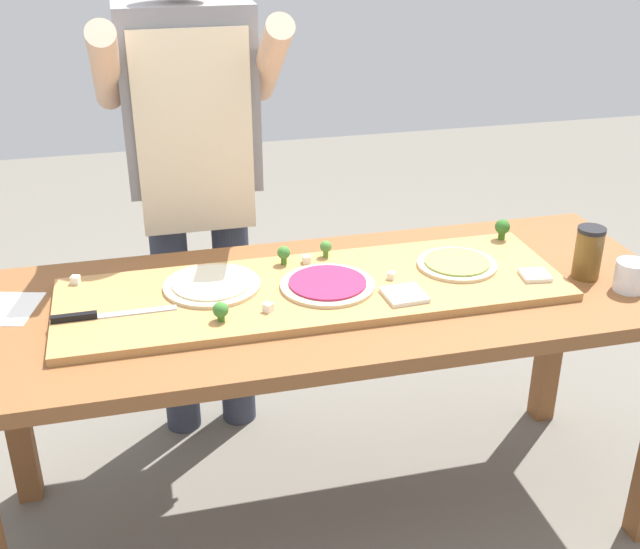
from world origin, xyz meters
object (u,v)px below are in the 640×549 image
Objects in this scene: broccoli_floret_front_right at (284,253)px; cheese_crumble_c at (75,280)px; pizza_slice_near_left at (535,275)px; cook_center at (194,156)px; pizza_slice_far_right at (404,295)px; chefs_knife at (97,315)px; flour_cup at (630,278)px; recipe_note at (8,309)px; prep_table at (327,325)px; pizza_whole_cheese_artichoke at (212,284)px; pizza_whole_beet_magenta at (328,284)px; broccoli_floret_front_left at (221,310)px; sauce_jar at (588,253)px; broccoli_floret_back_right at (502,228)px; pizza_whole_pesto_green at (457,264)px; broccoli_floret_back_left at (326,247)px; cheese_crumble_a at (307,259)px; cheese_crumble_b at (268,307)px; cheese_crumble_d at (392,276)px.

cheese_crumble_c is (-0.57, 0.02, -0.02)m from broccoli_floret_front_right.
cook_center is (-0.85, 0.64, 0.20)m from pizza_slice_near_left.
cook_center is at bearing 124.72° from pizza_slice_far_right.
cook_center is at bearing 116.76° from broccoli_floret_front_right.
chefs_knife is at bearing -75.11° from cheese_crumble_c.
recipe_note is at bearing 169.89° from flour_cup.
chefs_knife is (-0.59, -0.03, 0.13)m from prep_table.
pizza_whole_cheese_artichoke reaches higher than prep_table.
flour_cup reaches higher than pizza_whole_beet_magenta.
pizza_slice_far_right is (0.18, -0.11, 0.13)m from prep_table.
sauce_jar is at bearing 2.46° from broccoli_floret_front_left.
pizza_slice_far_right is 0.50m from broccoli_floret_back_right.
broccoli_floret_front_right is at bearing 159.03° from flour_cup.
chefs_knife is at bearing -161.68° from pizza_whole_cheese_artichoke.
prep_table is 0.35m from broccoli_floret_front_left.
cook_center reaches higher than pizza_whole_pesto_green.
pizza_whole_beet_magenta is 3.43× the size of pizza_slice_near_left.
pizza_whole_beet_magenta is at bearing 174.39° from sauce_jar.
broccoli_floret_back_left is 2.27× the size of cheese_crumble_a.
cheese_crumble_c is (-1.24, -0.00, -0.03)m from broccoli_floret_back_right.
broccoli_floret_front_right is at bearing 3.80° from recipe_note.
pizza_whole_pesto_green is 3.52× the size of broccoli_floret_back_right.
cheese_crumble_b is 0.37m from cheese_crumble_d.
broccoli_floret_back_right is at bearing 34.98° from pizza_slice_far_right.
cheese_crumble_a reaches higher than pizza_slice_near_left.
cook_center is (-1.01, 0.63, 0.16)m from sauce_jar.
pizza_slice_near_left is 0.17m from sauce_jar.
sauce_jar is at bearing 1.56° from cheese_crumble_b.
broccoli_floret_back_right is 3.26× the size of cheese_crumble_d.
flour_cup is at bearing -59.63° from broccoli_floret_back_right.
recipe_note is at bearing 171.82° from pizza_whole_beet_magenta.
chefs_knife is 4.14× the size of pizza_slice_near_left.
cheese_crumble_d is at bearing -53.48° from broccoli_floret_back_left.
pizza_whole_beet_magenta is 12.96× the size of cheese_crumble_d.
broccoli_floret_front_right is at bearing 70.33° from cheese_crumble_b.
prep_table is at bearing 178.75° from cheese_crumble_d.
flour_cup reaches higher than pizza_slice_near_left.
pizza_slice_far_right is 1.02m from recipe_note.
cook_center reaches higher than pizza_slice_near_left.
prep_table is 22.33× the size of flour_cup.
cook_center is at bearing 116.95° from prep_table.
pizza_slice_far_right is at bearing -55.28° from cook_center.
chefs_knife is 0.69m from cook_center.
broccoli_floret_front_left is at bearing -158.06° from prep_table.
prep_table is 38.60× the size of broccoli_floret_back_left.
recipe_note is (-1.20, 0.08, -0.03)m from pizza_whole_pesto_green.
cheese_crumble_a is at bearing 157.92° from flour_cup.
cheese_crumble_b reaches higher than recipe_note.
chefs_knife reaches higher than pizza_slice_near_left.
cheese_crumble_b is 1.02× the size of cheese_crumble_c.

